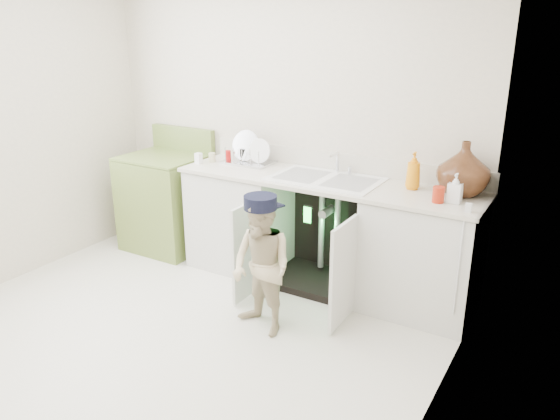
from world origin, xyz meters
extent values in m
plane|color=silver|center=(0.00, 0.00, 0.00)|extent=(3.50, 3.50, 0.00)
cube|color=#BFB6A4|center=(0.00, 1.50, 1.25)|extent=(3.50, 2.50, 0.02)
cube|color=#BFB6A4|center=(1.75, 0.00, 1.25)|extent=(2.50, 3.00, 0.02)
cube|color=silver|center=(-0.25, 1.20, 0.43)|extent=(0.80, 0.60, 0.86)
cube|color=silver|center=(1.35, 1.20, 0.43)|extent=(0.80, 0.60, 0.86)
cube|color=black|center=(0.55, 1.47, 0.43)|extent=(0.80, 0.06, 0.86)
cube|color=black|center=(0.55, 1.20, 0.03)|extent=(0.80, 0.60, 0.06)
cylinder|color=gray|center=(0.48, 1.30, 0.45)|extent=(0.05, 0.05, 0.70)
cylinder|color=gray|center=(0.62, 1.30, 0.45)|extent=(0.05, 0.05, 0.70)
cylinder|color=gray|center=(0.55, 1.25, 0.62)|extent=(0.07, 0.18, 0.07)
cube|color=silver|center=(0.15, 0.70, 0.40)|extent=(0.03, 0.40, 0.76)
cube|color=silver|center=(0.95, 0.70, 0.40)|extent=(0.02, 0.40, 0.76)
cube|color=beige|center=(0.55, 1.20, 0.89)|extent=(2.44, 0.64, 0.03)
cube|color=beige|center=(0.55, 1.49, 0.98)|extent=(2.44, 0.02, 0.15)
cube|color=white|center=(0.55, 1.20, 0.90)|extent=(0.85, 0.55, 0.02)
cube|color=gray|center=(0.34, 1.20, 0.91)|extent=(0.34, 0.40, 0.01)
cube|color=gray|center=(0.76, 1.20, 0.91)|extent=(0.34, 0.40, 0.01)
cylinder|color=silver|center=(0.55, 1.42, 0.99)|extent=(0.03, 0.03, 0.17)
cylinder|color=silver|center=(0.55, 1.36, 1.06)|extent=(0.02, 0.14, 0.02)
cylinder|color=silver|center=(0.66, 1.42, 0.94)|extent=(0.04, 0.04, 0.06)
cylinder|color=silver|center=(1.68, 0.89, 0.55)|extent=(0.01, 0.01, 0.70)
cube|color=silver|center=(1.68, 0.98, 0.93)|extent=(0.04, 0.02, 0.06)
cube|color=silver|center=(-0.25, 1.32, 0.91)|extent=(0.43, 0.29, 0.02)
cylinder|color=silver|center=(-0.29, 1.34, 0.99)|extent=(0.27, 0.10, 0.26)
cylinder|color=white|center=(-0.13, 1.32, 0.98)|extent=(0.21, 0.06, 0.21)
cylinder|color=silver|center=(-0.42, 1.22, 0.98)|extent=(0.01, 0.01, 0.12)
cylinder|color=silver|center=(-0.33, 1.22, 0.98)|extent=(0.01, 0.01, 0.12)
cylinder|color=silver|center=(-0.25, 1.22, 0.98)|extent=(0.01, 0.01, 0.12)
cylinder|color=silver|center=(-0.16, 1.22, 0.98)|extent=(0.01, 0.01, 0.12)
cylinder|color=silver|center=(-0.08, 1.22, 0.98)|extent=(0.01, 0.01, 0.12)
imported|color=#452613|center=(1.55, 1.34, 1.09)|extent=(0.37, 0.37, 0.38)
imported|color=orange|center=(1.21, 1.30, 1.04)|extent=(0.11, 0.11, 0.27)
imported|color=white|center=(1.55, 1.14, 1.00)|extent=(0.09, 0.09, 0.20)
cylinder|color=#AD230E|center=(1.46, 1.08, 0.96)|extent=(0.08, 0.08, 0.11)
cylinder|color=red|center=(-0.43, 1.28, 0.95)|extent=(0.05, 0.05, 0.10)
cylinder|color=beige|center=(-0.55, 1.20, 0.94)|extent=(0.06, 0.06, 0.08)
cylinder|color=black|center=(-0.31, 1.32, 0.96)|extent=(0.04, 0.04, 0.12)
cube|color=white|center=(-0.62, 1.10, 0.95)|extent=(0.05, 0.05, 0.09)
cube|color=olive|center=(-1.09, 1.18, 0.43)|extent=(0.72, 0.65, 0.87)
cube|color=olive|center=(-1.09, 1.18, 0.88)|extent=(0.72, 0.65, 0.02)
cube|color=olive|center=(-1.09, 1.46, 1.00)|extent=(0.72, 0.06, 0.23)
cylinder|color=black|center=(-1.27, 1.02, 0.88)|extent=(0.16, 0.16, 0.02)
cylinder|color=silver|center=(-1.27, 1.02, 0.89)|extent=(0.19, 0.19, 0.01)
cylinder|color=black|center=(-1.27, 1.33, 0.88)|extent=(0.16, 0.16, 0.02)
cylinder|color=silver|center=(-1.27, 1.33, 0.89)|extent=(0.19, 0.19, 0.01)
cylinder|color=black|center=(-0.91, 1.02, 0.88)|extent=(0.16, 0.16, 0.02)
cylinder|color=silver|center=(-0.91, 1.02, 0.89)|extent=(0.19, 0.19, 0.01)
cylinder|color=black|center=(-0.91, 1.33, 0.88)|extent=(0.16, 0.16, 0.02)
cylinder|color=silver|center=(-0.91, 1.33, 0.89)|extent=(0.19, 0.19, 0.01)
imported|color=#CCB692|center=(0.50, 0.35, 0.48)|extent=(0.56, 0.49, 0.97)
cylinder|color=black|center=(0.50, 0.35, 0.94)|extent=(0.28, 0.28, 0.09)
cube|color=black|center=(0.53, 0.44, 0.90)|extent=(0.19, 0.14, 0.01)
cube|color=black|center=(0.58, 0.86, 0.72)|extent=(0.07, 0.01, 0.14)
cube|color=#26F23F|center=(0.58, 0.85, 0.72)|extent=(0.06, 0.00, 0.12)
camera|label=1|loc=(2.33, -2.49, 2.06)|focal=35.00mm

